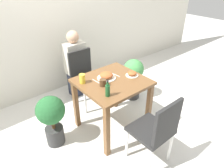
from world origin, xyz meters
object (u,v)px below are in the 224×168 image
juice_glass (82,79)px  drink_cup (103,83)px  side_plate (132,74)px  sauce_bottle (108,90)px  chair_near (157,129)px  food_plate (106,76)px  potted_plant_left (52,116)px  person_figure (75,65)px  chair_far (85,75)px  potted_plant_right (133,76)px

juice_glass → drink_cup: bearing=-54.2°
side_plate → drink_cup: bearing=174.1°
side_plate → sauce_bottle: (-0.55, -0.17, 0.05)m
chair_near → food_plate: size_ratio=3.74×
chair_near → potted_plant_left: size_ratio=1.28×
sauce_bottle → person_figure: person_figure is taller
chair_near → person_figure: (0.11, 1.87, 0.06)m
chair_far → potted_plant_left: chair_far is taller
food_plate → drink_cup: 0.19m
chair_far → side_plate: (0.23, -0.84, 0.28)m
food_plate → person_figure: 1.03m
chair_far → potted_plant_right: (0.71, -0.40, -0.09)m
food_plate → potted_plant_right: 0.92m
chair_near → sauce_bottle: bearing=-66.6°
food_plate → potted_plant_left: bearing=168.6°
person_figure → chair_near: bearing=-93.3°
chair_far → potted_plant_right: bearing=-29.6°
juice_glass → person_figure: person_figure is taller
chair_near → person_figure: person_figure is taller
food_plate → side_plate: size_ratio=1.43×
food_plate → drink_cup: same height
potted_plant_right → potted_plant_left: bearing=-175.5°
chair_far → person_figure: (0.03, 0.32, 0.06)m
drink_cup → potted_plant_right: size_ratio=0.12×
juice_glass → sauce_bottle: bearing=-81.8°
sauce_bottle → side_plate: bearing=16.8°
chair_far → potted_plant_left: size_ratio=1.28×
side_plate → sauce_bottle: bearing=-163.2°
potted_plant_left → potted_plant_right: (1.54, 0.12, -0.01)m
chair_far → person_figure: 0.32m
potted_plant_left → person_figure: person_figure is taller
juice_glass → sauce_bottle: 0.43m
side_plate → potted_plant_right: side_plate is taller
juice_glass → sauce_bottle: sauce_bottle is taller
chair_far → potted_plant_left: bearing=-147.7°
juice_glass → potted_plant_right: 1.18m
side_plate → potted_plant_left: bearing=163.5°
food_plate → person_figure: bearing=84.0°
side_plate → person_figure: size_ratio=0.15×
drink_cup → sauce_bottle: bearing=-113.9°
food_plate → chair_near: bearing=-90.3°
chair_far → side_plate: bearing=-74.7°
drink_cup → sauce_bottle: 0.24m
drink_cup → chair_far: bearing=74.1°
chair_near → side_plate: chair_near is taller
chair_near → potted_plant_left: (-0.75, 1.03, -0.08)m
chair_far → side_plate: 0.91m
drink_cup → person_figure: size_ratio=0.07×
food_plate → sauce_bottle: size_ratio=1.19×
food_plate → potted_plant_left: size_ratio=0.34×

